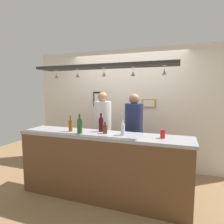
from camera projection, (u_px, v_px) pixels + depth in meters
ground_plane at (110, 186)px, 3.40m from camera, size 8.00×8.00×0.00m
back_wall at (127, 108)px, 4.29m from camera, size 4.40×0.06×2.60m
bar_counter at (99, 158)px, 2.85m from camera, size 2.70×0.55×1.03m
overhead_glass_rack at (103, 66)px, 2.89m from camera, size 2.20×0.36×0.04m
hanging_wineglass_far_left at (56, 76)px, 3.26m from camera, size 0.07×0.07×0.13m
hanging_wineglass_left at (78, 75)px, 3.08m from camera, size 0.07×0.07×0.13m
hanging_wineglass_center_left at (104, 74)px, 2.89m from camera, size 0.07×0.07×0.13m
hanging_wineglass_center at (133, 73)px, 2.79m from camera, size 0.07×0.07×0.13m
hanging_wineglass_center_right at (164, 72)px, 2.61m from camera, size 0.07×0.07×0.13m
person_left_white_patterned_shirt at (103, 125)px, 3.81m from camera, size 0.34×0.34×1.67m
person_right_navy_shirt at (134, 128)px, 3.60m from camera, size 0.34×0.34×1.64m
bottle_champagne_green at (80, 126)px, 2.97m from camera, size 0.08×0.08×0.30m
bottle_beer_amber_tall at (71, 125)px, 3.12m from camera, size 0.06×0.06×0.26m
bottle_wine_dark_red at (101, 124)px, 3.11m from camera, size 0.08×0.08×0.30m
bottle_beer_brown_stubby at (105, 129)px, 2.98m from camera, size 0.07×0.07×0.18m
bottle_soda_clear at (123, 129)px, 2.85m from camera, size 0.06×0.06×0.23m
drink_can at (163, 134)px, 2.67m from camera, size 0.07×0.07×0.12m
picture_frame_lower_pair at (149, 103)px, 4.07m from camera, size 0.30×0.02×0.18m
picture_frame_caricature at (99, 99)px, 4.45m from camera, size 0.26×0.02×0.34m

